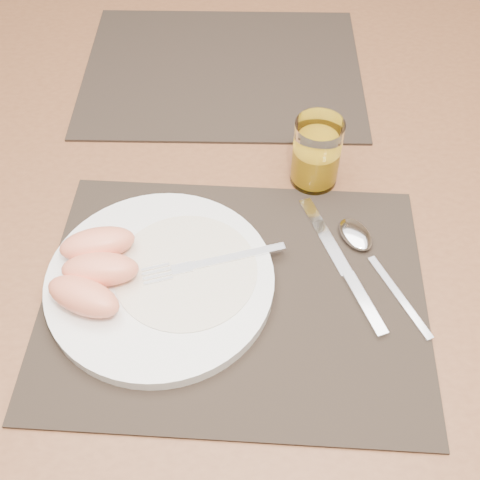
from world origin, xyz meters
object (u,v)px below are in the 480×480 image
knife (347,274)px  spoon (362,243)px  plate (160,281)px  placemat_far (223,70)px  juice_glass (316,155)px  fork (202,264)px  table (238,205)px  placemat_near (234,295)px

knife → spoon: bearing=64.2°
plate → knife: size_ratio=1.28×
placemat_far → knife: 0.44m
plate → spoon: (0.25, 0.06, -0.00)m
juice_glass → spoon: bearing=-65.8°
knife → juice_glass: 0.17m
fork → plate: bearing=-159.7°
table → fork: size_ratio=8.12×
plate → placemat_far: bearing=82.0°
plate → juice_glass: 0.27m
placemat_near → plate: size_ratio=1.67×
table → spoon: bearing=-42.7°
plate → knife: bearing=4.4°
placemat_near → spoon: size_ratio=2.47×
fork → placemat_far: bearing=88.4°
fork → placemat_near: bearing=-37.3°
placemat_far → juice_glass: juice_glass is taller
table → spoon: 0.23m
plate → fork: 0.05m
plate → spoon: bearing=14.3°
placemat_near → fork: size_ratio=2.61×
placemat_near → placemat_far: size_ratio=1.00×
table → placemat_near: placemat_near is taller
table → placemat_far: placemat_far is taller
fork → spoon: (0.20, 0.04, -0.01)m
placemat_far → knife: knife is taller
knife → spoon: size_ratio=1.16×
placemat_far → knife: bearing=-68.3°
knife → spoon: spoon is taller
placemat_near → juice_glass: juice_glass is taller
placemat_near → plate: (-0.09, 0.01, 0.01)m
spoon → plate: bearing=-165.7°
fork → knife: size_ratio=0.81×
knife → placemat_near: bearing=-168.0°
plate → spoon: 0.25m
placemat_far → fork: size_ratio=2.61×
table → spoon: size_ratio=7.67×
spoon → fork: bearing=-167.2°
placemat_far → juice_glass: size_ratio=4.64×
table → fork: fork is taller
placemat_near → juice_glass: 0.22m
juice_glass → fork: bearing=-131.7°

